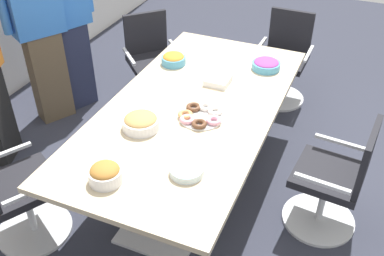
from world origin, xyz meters
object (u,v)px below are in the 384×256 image
Objects in this scene: office_chair_3 at (283,62)px; snack_bowl_pretzels at (105,174)px; office_chair_4 at (152,65)px; plate_stack at (187,171)px; snack_bowl_candy_mix at (266,64)px; office_chair_2 at (335,183)px; donut_platter at (200,115)px; conference_table at (192,120)px; office_chair_0 at (16,194)px; person_standing_1 at (38,24)px; napkin_pile at (218,80)px; person_standing_2 at (65,16)px; snack_bowl_cookies at (141,122)px; snack_bowl_chips_orange at (173,59)px.

office_chair_3 is 2.64m from snack_bowl_pretzels.
office_chair_3 is 1.35m from office_chair_4.
office_chair_3 is 2.35m from plate_stack.
snack_bowl_pretzels is at bearing 163.79° from snack_bowl_candy_mix.
office_chair_2 is 2.77× the size of donut_platter.
conference_table is 1.35m from office_chair_0.
office_chair_3 is 2.42m from person_standing_1.
office_chair_2 is at bearing -136.96° from snack_bowl_candy_mix.
donut_platter is at bearing 85.14° from office_chair_4.
plate_stack is (-2.32, 0.08, 0.37)m from office_chair_3.
office_chair_3 is at bearing 0.50° from snack_bowl_candy_mix.
conference_table is 2.64× the size of office_chair_3.
office_chair_2 reaches higher than napkin_pile.
person_standing_1 is at bearing 90.30° from napkin_pile.
person_standing_2 is at bearing 93.28° from snack_bowl_candy_mix.
plate_stack is at bearing -165.80° from donut_platter.
office_chair_3 is at bearing -15.53° from snack_bowl_cookies.
office_chair_0 reaches higher than napkin_pile.
office_chair_0 is at bearing 121.40° from office_chair_2.
person_standing_2 reaches higher than snack_bowl_chips_orange.
snack_bowl_candy_mix is (0.39, -2.00, -0.19)m from person_standing_1.
office_chair_0 is at bearing 145.72° from napkin_pile.
snack_bowl_pretzels is (-1.98, -0.73, 0.40)m from office_chair_4.
snack_bowl_chips_orange is 0.49m from napkin_pile.
napkin_pile is at bearing 119.78° from person_standing_1.
office_chair_3 is 2.77× the size of donut_platter.
snack_bowl_cookies is at bearing 129.61° from donut_platter.
office_chair_4 is at bearing 119.61° from office_chair_0.
office_chair_4 is at bearing 55.74° from napkin_pile.
person_standing_1 is 9.91× the size of napkin_pile.
person_standing_1 is (1.38, 0.77, 0.57)m from office_chair_0.
office_chair_3 is 2.20m from person_standing_2.
office_chair_2 is at bearing 100.39° from person_standing_2.
conference_table is 11.52× the size of plate_stack.
snack_bowl_chips_orange is (0.59, 1.51, 0.39)m from office_chair_2.
office_chair_3 reaches higher than plate_stack.
napkin_pile is at bearing -109.19° from snack_bowl_chips_orange.
snack_bowl_pretzels is 0.97× the size of plate_stack.
snack_bowl_candy_mix reaches higher than napkin_pile.
snack_bowl_chips_orange is (0.55, 0.41, 0.17)m from conference_table.
donut_platter is 0.51m from napkin_pile.
snack_bowl_candy_mix is (-0.84, -0.01, 0.39)m from office_chair_3.
person_standing_1 reaches higher than napkin_pile.
office_chair_0 is at bearing 162.78° from snack_bowl_chips_orange.
office_chair_3 is at bearing 141.41° from person_standing_2.
office_chair_2 is 1.17m from snack_bowl_candy_mix.
donut_platter is 1.75× the size of napkin_pile.
snack_bowl_pretzels reaches higher than snack_bowl_candy_mix.
conference_table is 0.48m from snack_bowl_cookies.
conference_table is 9.37× the size of snack_bowl_cookies.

